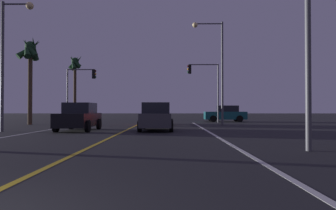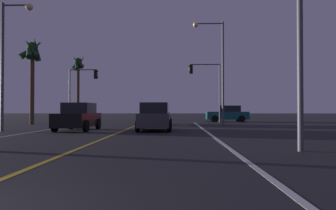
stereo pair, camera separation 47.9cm
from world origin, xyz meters
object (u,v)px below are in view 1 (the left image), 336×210
(traffic_light_near_right, at_px, (204,79))
(palm_tree_left_far, at_px, (75,68))
(car_lead_same_lane, at_px, (156,117))
(car_crossing_side, at_px, (226,114))
(traffic_light_near_left, at_px, (81,83))
(palm_tree_left_mid, at_px, (30,55))
(street_lamp_right_far, at_px, (215,60))
(car_ahead_far, at_px, (158,115))
(car_oncoming, at_px, (79,117))
(street_lamp_right_near, at_px, (286,3))
(street_lamp_left_mid, at_px, (10,49))

(traffic_light_near_right, height_order, palm_tree_left_far, palm_tree_left_far)
(car_lead_same_lane, relative_size, palm_tree_left_far, 0.52)
(car_crossing_side, height_order, traffic_light_near_left, traffic_light_near_left)
(palm_tree_left_mid, distance_m, palm_tree_left_far, 12.60)
(traffic_light_near_left, distance_m, street_lamp_right_far, 13.69)
(palm_tree_left_far, bearing_deg, car_ahead_far, -49.31)
(palm_tree_left_mid, bearing_deg, traffic_light_near_left, 54.76)
(car_crossing_side, xyz_separation_m, traffic_light_near_right, (-2.50, -1.89, 3.47))
(car_ahead_far, distance_m, palm_tree_left_far, 17.82)
(car_oncoming, height_order, car_ahead_far, same)
(car_ahead_far, relative_size, street_lamp_right_near, 0.61)
(street_lamp_right_far, bearing_deg, car_crossing_side, -106.53)
(street_lamp_right_far, bearing_deg, car_lead_same_lane, 55.12)
(car_oncoming, bearing_deg, palm_tree_left_far, -162.02)
(street_lamp_left_mid, bearing_deg, traffic_light_near_right, 45.04)
(traffic_light_near_left, distance_m, palm_tree_left_far, 9.16)
(street_lamp_left_mid, bearing_deg, car_oncoming, 13.74)
(street_lamp_left_mid, height_order, palm_tree_left_mid, street_lamp_left_mid)
(car_crossing_side, height_order, palm_tree_left_far, palm_tree_left_far)
(car_lead_same_lane, distance_m, street_lamp_right_near, 10.88)
(car_crossing_side, distance_m, traffic_light_near_right, 4.67)
(traffic_light_near_right, xyz_separation_m, street_lamp_right_near, (0.30, -20.91, 0.32))
(car_crossing_side, distance_m, palm_tree_left_far, 19.79)
(palm_tree_left_mid, bearing_deg, palm_tree_left_far, 90.31)
(car_lead_same_lane, xyz_separation_m, street_lamp_right_far, (4.58, 6.56, 4.58))
(car_crossing_side, distance_m, traffic_light_near_left, 15.14)
(car_oncoming, xyz_separation_m, street_lamp_left_mid, (-3.80, -0.93, 4.01))
(car_lead_same_lane, height_order, street_lamp_right_far, street_lamp_right_far)
(street_lamp_left_mid, bearing_deg, car_lead_same_lane, 6.50)
(car_crossing_side, relative_size, street_lamp_left_mid, 0.57)
(car_crossing_side, xyz_separation_m, car_ahead_far, (-6.87, -6.49, 0.00))
(car_oncoming, distance_m, street_lamp_left_mid, 5.61)
(car_oncoming, xyz_separation_m, car_ahead_far, (4.52, 7.18, 0.00))
(car_ahead_far, bearing_deg, car_lead_same_lane, -178.41)
(traffic_light_near_left, xyz_separation_m, palm_tree_left_mid, (-3.11, -4.40, 2.01))
(car_lead_same_lane, xyz_separation_m, palm_tree_left_mid, (-11.13, 7.34, 5.15))
(palm_tree_left_mid, xyz_separation_m, palm_tree_left_far, (-0.07, 12.59, 0.59))
(traffic_light_near_right, bearing_deg, car_crossing_side, -142.86)
(car_lead_same_lane, bearing_deg, car_oncoming, 90.50)
(car_ahead_far, bearing_deg, palm_tree_left_far, 40.69)
(street_lamp_right_near, xyz_separation_m, street_lamp_right_far, (0.10, 15.74, 0.79))
(car_ahead_far, height_order, street_lamp_left_mid, street_lamp_left_mid)
(car_crossing_side, distance_m, palm_tree_left_mid, 19.57)
(car_lead_same_lane, xyz_separation_m, traffic_light_near_right, (4.18, 11.74, 3.47))
(car_ahead_far, xyz_separation_m, traffic_light_near_right, (4.37, 4.60, 3.47))
(car_oncoming, xyz_separation_m, palm_tree_left_far, (-6.48, 19.97, 5.74))
(traffic_light_near_left, bearing_deg, palm_tree_left_mid, -125.24)
(traffic_light_near_right, height_order, traffic_light_near_left, traffic_light_near_right)
(street_lamp_right_far, bearing_deg, traffic_light_near_left, -22.34)
(traffic_light_near_left, relative_size, street_lamp_right_near, 0.75)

